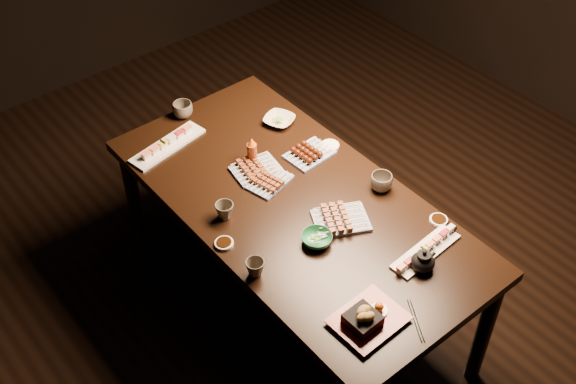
% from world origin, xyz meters
% --- Properties ---
extents(ground, '(5.00, 5.00, 0.00)m').
position_xyz_m(ground, '(0.00, 0.00, 0.00)').
color(ground, black).
rests_on(ground, ground).
extents(dining_table, '(0.94, 1.82, 0.75)m').
position_xyz_m(dining_table, '(-0.44, -0.04, 0.38)').
color(dining_table, black).
rests_on(dining_table, ground).
extents(sushi_platter_near, '(0.35, 0.12, 0.04)m').
position_xyz_m(sushi_platter_near, '(-0.22, -0.61, 0.77)').
color(sushi_platter_near, white).
rests_on(sushi_platter_near, dining_table).
extents(sushi_platter_far, '(0.42, 0.18, 0.05)m').
position_xyz_m(sushi_platter_far, '(-0.68, 0.64, 0.77)').
color(sushi_platter_far, white).
rests_on(sushi_platter_far, dining_table).
extents(yakitori_plate_center, '(0.24, 0.19, 0.06)m').
position_xyz_m(yakitori_plate_center, '(-0.46, 0.23, 0.78)').
color(yakitori_plate_center, '#828EB6').
rests_on(yakitori_plate_center, dining_table).
extents(yakitori_plate_right, '(0.28, 0.26, 0.06)m').
position_xyz_m(yakitori_plate_right, '(-0.37, -0.26, 0.78)').
color(yakitori_plate_right, '#828EB6').
rests_on(yakitori_plate_right, dining_table).
extents(yakitori_plate_left, '(0.23, 0.19, 0.05)m').
position_xyz_m(yakitori_plate_left, '(-0.46, 0.13, 0.78)').
color(yakitori_plate_left, '#828EB6').
rests_on(yakitori_plate_left, dining_table).
extents(tsukune_plate, '(0.22, 0.17, 0.05)m').
position_xyz_m(tsukune_plate, '(-0.19, 0.16, 0.78)').
color(tsukune_plate, '#828EB6').
rests_on(tsukune_plate, dining_table).
extents(edamame_bowl_green, '(0.17, 0.17, 0.04)m').
position_xyz_m(edamame_bowl_green, '(-0.53, -0.29, 0.77)').
color(edamame_bowl_green, '#297F4F').
rests_on(edamame_bowl_green, dining_table).
extents(edamame_bowl_cream, '(0.19, 0.19, 0.04)m').
position_xyz_m(edamame_bowl_cream, '(-0.15, 0.44, 0.77)').
color(edamame_bowl_cream, beige).
rests_on(edamame_bowl_cream, dining_table).
extents(tempura_tray, '(0.27, 0.22, 0.10)m').
position_xyz_m(tempura_tray, '(-0.65, -0.72, 0.80)').
color(tempura_tray, black).
rests_on(tempura_tray, dining_table).
extents(teacup_near_left, '(0.09, 0.09, 0.07)m').
position_xyz_m(teacup_near_left, '(-0.83, -0.26, 0.79)').
color(teacup_near_left, '#50483D').
rests_on(teacup_near_left, dining_table).
extents(teacup_mid_right, '(0.13, 0.13, 0.08)m').
position_xyz_m(teacup_mid_right, '(-0.09, -0.22, 0.79)').
color(teacup_mid_right, '#50483D').
rests_on(teacup_mid_right, dining_table).
extents(teacup_far_left, '(0.09, 0.09, 0.08)m').
position_xyz_m(teacup_far_left, '(-0.74, 0.08, 0.79)').
color(teacup_far_left, '#50483D').
rests_on(teacup_far_left, dining_table).
extents(teacup_far_right, '(0.13, 0.13, 0.08)m').
position_xyz_m(teacup_far_right, '(-0.49, 0.79, 0.79)').
color(teacup_far_right, '#50483D').
rests_on(teacup_far_right, dining_table).
extents(teapot, '(0.12, 0.12, 0.10)m').
position_xyz_m(teapot, '(-0.30, -0.66, 0.80)').
color(teapot, black).
rests_on(teapot, dining_table).
extents(condiment_bottle, '(0.05, 0.05, 0.15)m').
position_xyz_m(condiment_bottle, '(-0.43, 0.29, 0.82)').
color(condiment_bottle, maroon).
rests_on(condiment_bottle, dining_table).
extents(sauce_dish_west, '(0.08, 0.08, 0.01)m').
position_xyz_m(sauce_dish_west, '(-0.84, -0.05, 0.76)').
color(sauce_dish_west, white).
rests_on(sauce_dish_west, dining_table).
extents(sauce_dish_east, '(0.11, 0.11, 0.02)m').
position_xyz_m(sauce_dish_east, '(-0.07, 0.14, 0.76)').
color(sauce_dish_east, white).
rests_on(sauce_dish_east, dining_table).
extents(sauce_dish_se, '(0.10, 0.10, 0.01)m').
position_xyz_m(sauce_dish_se, '(-0.05, -0.52, 0.76)').
color(sauce_dish_se, white).
rests_on(sauce_dish_se, dining_table).
extents(sauce_dish_nw, '(0.08, 0.08, 0.01)m').
position_xyz_m(sauce_dish_nw, '(-0.82, 0.63, 0.76)').
color(sauce_dish_nw, white).
rests_on(sauce_dish_nw, dining_table).
extents(chopsticks_near, '(0.12, 0.18, 0.01)m').
position_xyz_m(chopsticks_near, '(-0.50, -0.83, 0.75)').
color(chopsticks_near, black).
rests_on(chopsticks_near, dining_table).
extents(chopsticks_se, '(0.24, 0.07, 0.01)m').
position_xyz_m(chopsticks_se, '(-0.13, -0.62, 0.75)').
color(chopsticks_se, black).
rests_on(chopsticks_se, dining_table).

